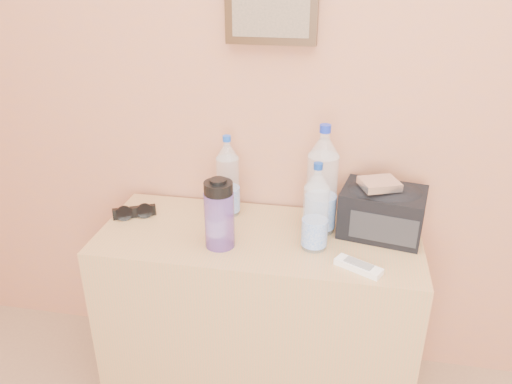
% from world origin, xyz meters
% --- Properties ---
extents(picture_frame, '(0.30, 0.03, 0.25)m').
position_xyz_m(picture_frame, '(-0.32, 1.98, 1.40)').
color(picture_frame, '#382311').
rests_on(picture_frame, room_shell).
extents(dresser, '(1.09, 0.45, 0.68)m').
position_xyz_m(dresser, '(-0.32, 1.75, 0.34)').
color(dresser, '#A17E5A').
rests_on(dresser, ground).
extents(pet_large_b, '(0.08, 0.08, 0.30)m').
position_xyz_m(pet_large_b, '(-0.45, 1.89, 0.81)').
color(pet_large_b, silver).
rests_on(pet_large_b, dresser).
extents(pet_large_c, '(0.10, 0.10, 0.38)m').
position_xyz_m(pet_large_c, '(-0.12, 1.83, 0.85)').
color(pet_large_c, silver).
rests_on(pet_large_c, dresser).
extents(pet_large_d, '(0.08, 0.08, 0.29)m').
position_xyz_m(pet_large_d, '(-0.12, 1.71, 0.81)').
color(pet_large_d, silver).
rests_on(pet_large_d, dresser).
extents(pet_small, '(0.06, 0.06, 0.23)m').
position_xyz_m(pet_small, '(-0.44, 1.67, 0.78)').
color(pet_small, silver).
rests_on(pet_small, dresser).
extents(nalgene_bottle, '(0.10, 0.10, 0.24)m').
position_xyz_m(nalgene_bottle, '(-0.43, 1.66, 0.80)').
color(nalgene_bottle, '#633D9C').
rests_on(nalgene_bottle, dresser).
extents(sunglasses, '(0.16, 0.12, 0.04)m').
position_xyz_m(sunglasses, '(-0.78, 1.80, 0.70)').
color(sunglasses, black).
rests_on(sunglasses, dresser).
extents(ac_remote, '(0.15, 0.11, 0.02)m').
position_xyz_m(ac_remote, '(0.02, 1.60, 0.69)').
color(ac_remote, silver).
rests_on(ac_remote, dresser).
extents(toiletry_bag, '(0.30, 0.24, 0.18)m').
position_xyz_m(toiletry_bag, '(0.09, 1.84, 0.77)').
color(toiletry_bag, black).
rests_on(toiletry_bag, dresser).
extents(foil_packet, '(0.14, 0.13, 0.02)m').
position_xyz_m(foil_packet, '(0.07, 1.81, 0.88)').
color(foil_packet, white).
rests_on(foil_packet, toiletry_bag).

